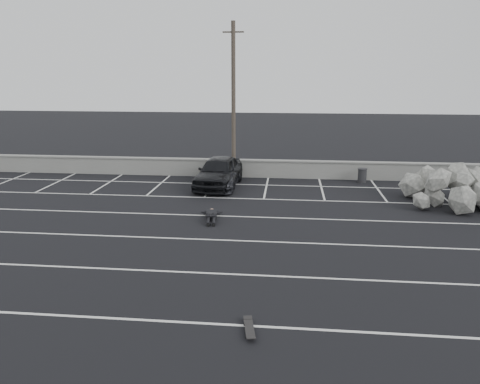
# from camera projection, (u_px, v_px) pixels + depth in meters

# --- Properties ---
(ground) EXTENTS (120.00, 120.00, 0.00)m
(ground) POSITION_uv_depth(u_px,v_px,m) (216.00, 274.00, 14.63)
(ground) COLOR black
(ground) RESTS_ON ground
(seawall) EXTENTS (50.00, 0.45, 1.06)m
(seawall) POSITION_uv_depth(u_px,v_px,m) (252.00, 168.00, 27.98)
(seawall) COLOR gray
(seawall) RESTS_ON ground
(stall_lines) EXTENTS (36.00, 20.05, 0.01)m
(stall_lines) POSITION_uv_depth(u_px,v_px,m) (231.00, 228.00, 18.88)
(stall_lines) COLOR silver
(stall_lines) RESTS_ON ground
(car_left) EXTENTS (2.46, 5.07, 1.67)m
(car_left) POSITION_uv_depth(u_px,v_px,m) (219.00, 172.00, 25.57)
(car_left) COLOR black
(car_left) RESTS_ON ground
(car_right) EXTENTS (1.75, 4.27, 1.24)m
(car_right) POSITION_uv_depth(u_px,v_px,m) (221.00, 176.00, 25.50)
(car_right) COLOR black
(car_right) RESTS_ON ground
(utility_pole) EXTENTS (1.18, 0.24, 8.82)m
(utility_pole) POSITION_uv_depth(u_px,v_px,m) (233.00, 102.00, 26.34)
(utility_pole) COLOR #4C4238
(utility_pole) RESTS_ON ground
(trash_bin) EXTENTS (0.68, 0.68, 0.82)m
(trash_bin) POSITION_uv_depth(u_px,v_px,m) (362.00, 175.00, 26.58)
(trash_bin) COLOR #27272A
(trash_bin) RESTS_ON ground
(riprap_pile) EXTENTS (5.67, 4.31, 1.50)m
(riprap_pile) POSITION_uv_depth(u_px,v_px,m) (472.00, 192.00, 22.24)
(riprap_pile) COLOR #9D9C93
(riprap_pile) RESTS_ON ground
(person) EXTENTS (1.63, 2.71, 0.49)m
(person) POSITION_uv_depth(u_px,v_px,m) (212.00, 212.00, 20.25)
(person) COLOR black
(person) RESTS_ON ground
(skateboard) EXTENTS (0.37, 0.89, 0.10)m
(skateboard) POSITION_uv_depth(u_px,v_px,m) (249.00, 329.00, 11.34)
(skateboard) COLOR black
(skateboard) RESTS_ON ground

